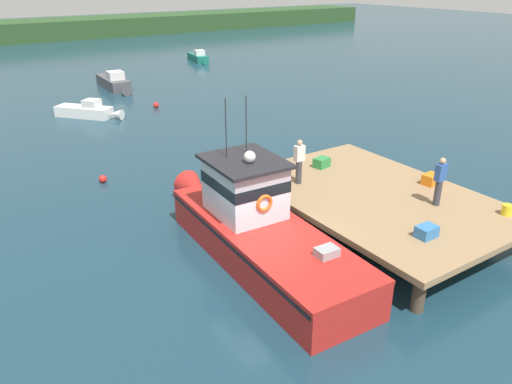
# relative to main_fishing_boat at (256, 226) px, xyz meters

# --- Properties ---
(ground_plane) EXTENTS (200.00, 200.00, 0.00)m
(ground_plane) POSITION_rel_main_fishing_boat_xyz_m (-0.23, -0.59, -1.01)
(ground_plane) COLOR #193847
(dock) EXTENTS (6.00, 9.00, 1.20)m
(dock) POSITION_rel_main_fishing_boat_xyz_m (4.57, -0.59, 0.07)
(dock) COLOR #4C3D2D
(dock) RESTS_ON ground
(main_fishing_boat) EXTENTS (2.90, 9.87, 4.80)m
(main_fishing_boat) POSITION_rel_main_fishing_boat_xyz_m (0.00, 0.00, 0.00)
(main_fishing_boat) COLOR red
(main_fishing_boat) RESTS_ON ground
(crate_stack_near_edge) EXTENTS (0.60, 0.44, 0.34)m
(crate_stack_near_edge) POSITION_rel_main_fishing_boat_xyz_m (3.51, -3.55, 0.37)
(crate_stack_near_edge) COLOR #3370B2
(crate_stack_near_edge) RESTS_ON dock
(crate_single_far) EXTENTS (0.65, 0.50, 0.38)m
(crate_single_far) POSITION_rel_main_fishing_boat_xyz_m (6.82, -1.08, 0.38)
(crate_single_far) COLOR orange
(crate_single_far) RESTS_ON dock
(crate_single_by_cleat) EXTENTS (0.70, 0.60, 0.35)m
(crate_single_by_cleat) POSITION_rel_main_fishing_boat_xyz_m (2.99, 3.07, 0.37)
(crate_single_by_cleat) COLOR orange
(crate_single_by_cleat) RESTS_ON dock
(crate_stack_mid_dock) EXTENTS (0.68, 0.55, 0.37)m
(crate_stack_mid_dock) POSITION_rel_main_fishing_boat_xyz_m (4.69, 2.40, 0.38)
(crate_stack_mid_dock) COLOR #2D8442
(crate_stack_mid_dock) RESTS_ON dock
(bait_bucket) EXTENTS (0.32, 0.32, 0.34)m
(bait_bucket) POSITION_rel_main_fishing_boat_xyz_m (6.78, -4.01, 0.36)
(bait_bucket) COLOR yellow
(bait_bucket) RESTS_ON dock
(deckhand_by_the_boat) EXTENTS (0.36, 0.22, 1.63)m
(deckhand_by_the_boat) POSITION_rel_main_fishing_boat_xyz_m (5.55, -2.31, 1.05)
(deckhand_by_the_boat) COLOR #383842
(deckhand_by_the_boat) RESTS_ON dock
(deckhand_further_back) EXTENTS (0.36, 0.22, 1.63)m
(deckhand_further_back) POSITION_rel_main_fishing_boat_xyz_m (2.93, 1.62, 1.05)
(deckhand_further_back) COLOR #383842
(deckhand_further_back) RESTS_ON dock
(moored_boat_near_channel) EXTENTS (1.73, 4.52, 1.13)m
(moored_boat_near_channel) POSITION_rel_main_fishing_boat_xyz_m (15.87, 34.02, -0.62)
(moored_boat_near_channel) COLOR #196B5B
(moored_boat_near_channel) RESTS_ON ground
(moored_boat_far_left) EXTENTS (1.53, 5.49, 1.39)m
(moored_boat_far_left) POSITION_rel_main_fishing_boat_xyz_m (4.59, 26.18, -0.53)
(moored_boat_far_left) COLOR #4C4C51
(moored_boat_far_left) RESTS_ON ground
(moored_boat_far_right) EXTENTS (3.47, 3.88, 1.11)m
(moored_boat_far_right) POSITION_rel_main_fishing_boat_xyz_m (0.52, 19.24, -0.63)
(moored_boat_far_right) COLOR white
(moored_boat_far_right) RESTS_ON ground
(mooring_buoy_outer) EXTENTS (0.33, 0.33, 0.33)m
(mooring_buoy_outer) POSITION_rel_main_fishing_boat_xyz_m (-2.11, 8.48, -0.84)
(mooring_buoy_outer) COLOR red
(mooring_buoy_outer) RESTS_ON ground
(mooring_buoy_channel_marker) EXTENTS (0.37, 0.37, 0.37)m
(mooring_buoy_channel_marker) POSITION_rel_main_fishing_boat_xyz_m (4.87, 19.07, -0.82)
(mooring_buoy_channel_marker) COLOR red
(mooring_buoy_channel_marker) RESTS_ON ground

